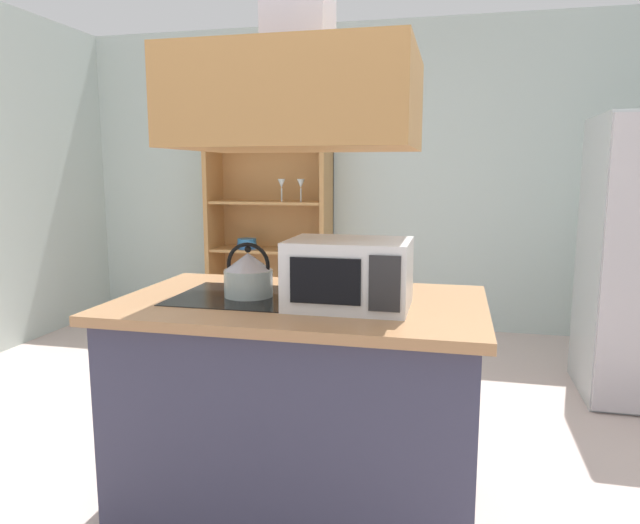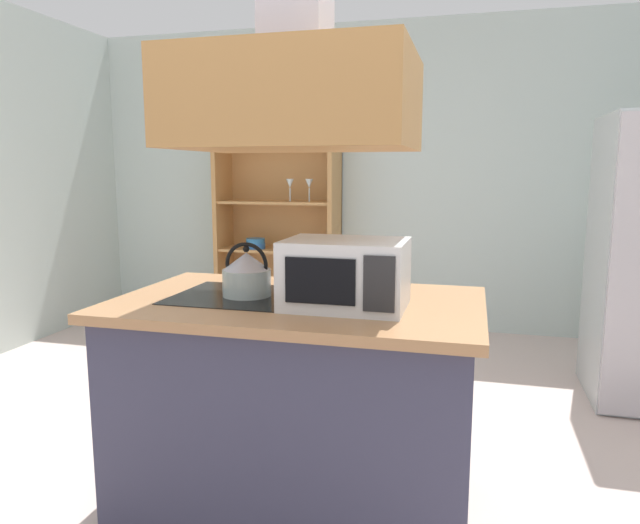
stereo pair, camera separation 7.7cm
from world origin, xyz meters
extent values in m
plane|color=beige|center=(0.00, 0.00, 0.00)|extent=(7.80, 7.80, 0.00)
cube|color=silver|center=(0.00, 3.00, 1.35)|extent=(6.00, 0.12, 2.70)
cube|color=#38374F|center=(-0.09, -0.05, 0.43)|extent=(1.40, 0.83, 0.86)
cube|color=#A9774E|center=(-0.09, -0.05, 0.88)|extent=(1.48, 0.91, 0.04)
cube|color=black|center=(-0.31, -0.05, 0.90)|extent=(0.60, 0.48, 0.00)
cube|color=#B57E45|center=(-0.09, -0.05, 1.68)|extent=(0.90, 0.70, 0.36)
cube|color=tan|center=(-1.67, 2.74, 0.87)|extent=(0.04, 0.40, 1.74)
cube|color=tan|center=(-0.60, 2.74, 0.87)|extent=(0.04, 0.40, 1.74)
cube|color=tan|center=(-1.14, 2.74, 1.73)|extent=(1.11, 0.40, 0.03)
cube|color=tan|center=(-1.14, 2.74, 0.04)|extent=(1.11, 0.40, 0.08)
cube|color=tan|center=(-1.14, 2.93, 0.87)|extent=(1.11, 0.02, 1.74)
cube|color=tan|center=(-1.14, 2.74, 0.70)|extent=(1.03, 0.36, 0.02)
cube|color=tan|center=(-1.14, 2.74, 1.13)|extent=(1.03, 0.36, 0.02)
cylinder|color=#2B61AC|center=(-1.34, 2.69, 0.73)|extent=(0.18, 0.18, 0.05)
cylinder|color=teal|center=(-1.34, 2.69, 0.78)|extent=(0.17, 0.17, 0.05)
cylinder|color=silver|center=(-1.00, 2.70, 1.20)|extent=(0.01, 0.01, 0.12)
cone|color=silver|center=(-1.00, 2.70, 1.30)|extent=(0.07, 0.07, 0.08)
cylinder|color=silver|center=(-0.82, 2.70, 1.20)|extent=(0.01, 0.01, 0.12)
cone|color=silver|center=(-0.82, 2.70, 1.30)|extent=(0.07, 0.07, 0.08)
cylinder|color=#B1C2BE|center=(-0.31, -0.05, 0.96)|extent=(0.20, 0.20, 0.11)
cone|color=#AEB4C8|center=(-0.31, -0.05, 1.05)|extent=(0.19, 0.19, 0.07)
sphere|color=black|center=(-0.31, -0.05, 1.10)|extent=(0.03, 0.03, 0.03)
torus|color=black|center=(-0.31, -0.05, 1.03)|extent=(0.19, 0.02, 0.19)
cube|color=white|center=(-0.02, 0.25, 0.91)|extent=(0.37, 0.28, 0.02)
cube|color=silver|center=(0.13, -0.12, 1.03)|extent=(0.46, 0.34, 0.26)
cube|color=black|center=(0.07, -0.30, 1.03)|extent=(0.26, 0.01, 0.17)
cube|color=#262628|center=(0.28, -0.30, 1.03)|extent=(0.11, 0.01, 0.20)
camera|label=1|loc=(0.51, -2.26, 1.42)|focal=32.44mm
camera|label=2|loc=(0.59, -2.24, 1.42)|focal=32.44mm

